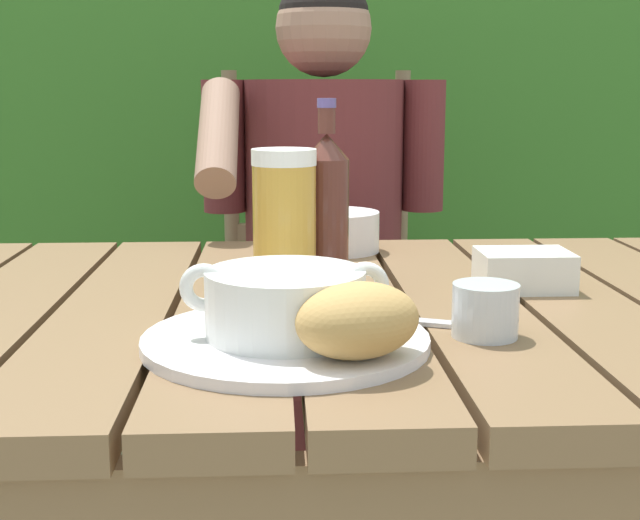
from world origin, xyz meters
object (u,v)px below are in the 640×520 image
Objects in this scene: person_eating at (323,229)px; serving_plate at (286,341)px; water_glass_small at (485,310)px; beer_bottle at (326,209)px; diner_bowl at (337,231)px; chair_near_diner at (320,312)px; soup_bowl at (285,301)px; butter_tub at (524,270)px; beer_glass at (284,223)px; bread_roll at (358,320)px; table_knife at (411,320)px.

serving_plate is at bearing -95.72° from person_eating.
person_eating is at bearing 98.59° from water_glass_small.
beer_bottle is 0.28m from diner_bowl.
chair_near_diner is 1.09m from serving_plate.
water_glass_small is at bearing 6.70° from soup_bowl.
soup_bowl reaches higher than butter_tub.
diner_bowl is at bearing 73.91° from beer_glass.
diner_bowl is at bearing 83.09° from beer_bottle.
beer_bottle reaches higher than water_glass_small.
beer_glass is 0.32m from butter_tub.
beer_glass reaches higher than serving_plate.
water_glass_small is at bearing -76.07° from diner_bowl.
chair_near_diner reaches higher than beer_glass.
beer_glass is at bearing -95.91° from chair_near_diner.
water_glass_small is (0.13, -0.83, 0.05)m from person_eating.
butter_tub is (0.23, -0.82, 0.27)m from chair_near_diner.
beer_bottle is at bearing 34.50° from beer_glass.
serving_plate is at bearing 63.43° from soup_bowl.
serving_plate is at bearing -99.68° from diner_bowl.
soup_bowl is at bearing -90.49° from beer_glass.
diner_bowl is (0.09, 0.52, 0.03)m from serving_plate.
person_eating is 0.86m from serving_plate.
serving_plate is 1.19× the size of beer_bottle.
chair_near_diner reaches higher than serving_plate.
bread_roll is (-0.02, -1.14, 0.29)m from chair_near_diner.
butter_tub is at bearing 37.33° from serving_plate.
beer_bottle reaches higher than diner_bowl.
table_knife is 0.45m from diner_bowl.
person_eating is at bearing 82.50° from beer_glass.
serving_plate is at bearing -94.79° from chair_near_diner.
chair_near_diner reaches higher than diner_bowl.
soup_bowl is 0.53m from diner_bowl.
soup_bowl reaches higher than bread_roll.
beer_glass is at bearing -176.18° from butter_tub.
chair_near_diner is 0.61m from diner_bowl.
beer_bottle is at bearing -92.77° from person_eating.
person_eating is at bearing 88.80° from bread_roll.
soup_bowl is (-0.00, -0.00, 0.04)m from serving_plate.
soup_bowl is 1.15× the size of beer_glass.
chair_near_diner is 4.85× the size of soup_bowl.
bread_roll is at bearing -91.13° from chair_near_diner.
beer_glass is (-0.09, -0.84, 0.34)m from chair_near_diner.
table_knife is at bearing 29.16° from soup_bowl.
beer_bottle is at bearing 77.53° from serving_plate.
chair_near_diner is 4.18× the size of beer_bottle.
butter_tub is (0.10, 0.22, -0.00)m from water_glass_small.
beer_glass is 0.29m from water_glass_small.
chair_near_diner is at bearing 96.78° from water_glass_small.
beer_glass is at bearing 102.25° from bread_roll.
table_knife is at bearing -137.11° from butter_tub.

